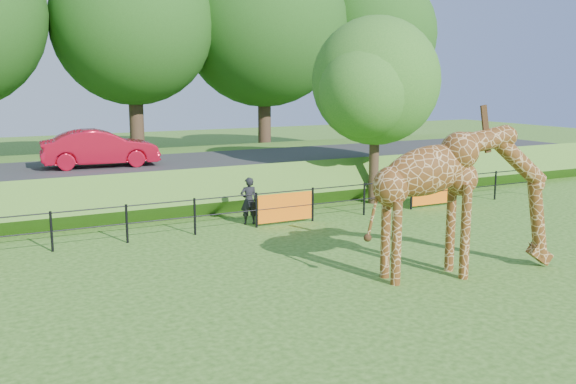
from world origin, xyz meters
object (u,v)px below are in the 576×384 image
car_red (100,148)px  tree_east (377,86)px  visitor (249,201)px  giraffe (465,201)px

car_red → tree_east: (9.07, -4.16, 2.19)m
visitor → car_red: bearing=-47.1°
car_red → visitor: car_red is taller
giraffe → visitor: 7.54m
giraffe → tree_east: bearing=79.1°
car_red → tree_east: tree_east is taller
visitor → tree_east: (5.61, 1.09, 3.53)m
car_red → visitor: bearing=-142.0°
giraffe → tree_east: 9.20m
giraffe → visitor: giraffe is taller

